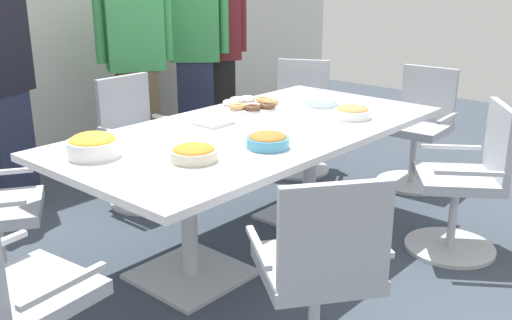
{
  "coord_description": "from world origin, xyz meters",
  "views": [
    {
      "loc": [
        -2.5,
        -2.2,
        1.65
      ],
      "look_at": [
        0.0,
        0.0,
        0.55
      ],
      "focal_mm": 41.23,
      "sensor_mm": 36.0,
      "label": 1
    }
  ],
  "objects_px": {
    "office_chair_5": "(466,187)",
    "person_standing_1": "(136,59)",
    "office_chair_1": "(140,148)",
    "person_standing_3": "(215,51)",
    "plate_stack": "(322,102)",
    "donut_platter": "(251,104)",
    "napkin_pile": "(213,120)",
    "snack_bowl_chips_yellow": "(93,145)",
    "snack_bowl_pretzels": "(268,140)",
    "conference_table": "(256,148)",
    "person_standing_2": "(195,51)",
    "office_chair_0": "(299,122)",
    "office_chair_4": "(319,285)",
    "office_chair_6": "(417,134)",
    "snack_bowl_cookies": "(352,112)",
    "snack_bowl_chips_orange": "(194,153)",
    "office_chair_3": "(15,313)"
  },
  "relations": [
    {
      "from": "snack_bowl_chips_yellow",
      "to": "plate_stack",
      "type": "distance_m",
      "value": 1.69
    },
    {
      "from": "snack_bowl_chips_yellow",
      "to": "office_chair_1",
      "type": "bearing_deg",
      "value": 42.82
    },
    {
      "from": "office_chair_4",
      "to": "person_standing_3",
      "type": "xyz_separation_m",
      "value": [
        2.06,
        2.66,
        0.51
      ]
    },
    {
      "from": "office_chair_3",
      "to": "office_chair_5",
      "type": "bearing_deg",
      "value": 66.62
    },
    {
      "from": "person_standing_1",
      "to": "donut_platter",
      "type": "xyz_separation_m",
      "value": [
        -0.0,
        -1.23,
        -0.18
      ]
    },
    {
      "from": "office_chair_0",
      "to": "napkin_pile",
      "type": "bearing_deg",
      "value": 79.25
    },
    {
      "from": "office_chair_5",
      "to": "person_standing_1",
      "type": "relative_size",
      "value": 0.5
    },
    {
      "from": "person_standing_1",
      "to": "donut_platter",
      "type": "distance_m",
      "value": 1.25
    },
    {
      "from": "conference_table",
      "to": "person_standing_2",
      "type": "distance_m",
      "value": 2.0
    },
    {
      "from": "person_standing_2",
      "to": "office_chair_6",
      "type": "bearing_deg",
      "value": 152.8
    },
    {
      "from": "snack_bowl_chips_yellow",
      "to": "snack_bowl_pretzels",
      "type": "relative_size",
      "value": 1.15
    },
    {
      "from": "person_standing_2",
      "to": "plate_stack",
      "type": "height_order",
      "value": "person_standing_2"
    },
    {
      "from": "office_chair_5",
      "to": "plate_stack",
      "type": "bearing_deg",
      "value": 56.24
    },
    {
      "from": "office_chair_6",
      "to": "donut_platter",
      "type": "xyz_separation_m",
      "value": [
        -1.28,
        0.61,
        0.36
      ]
    },
    {
      "from": "office_chair_4",
      "to": "snack_bowl_cookies",
      "type": "xyz_separation_m",
      "value": [
        1.31,
        0.69,
        0.38
      ]
    },
    {
      "from": "office_chair_1",
      "to": "snack_bowl_cookies",
      "type": "xyz_separation_m",
      "value": [
        0.58,
        -1.4,
        0.38
      ]
    },
    {
      "from": "person_standing_1",
      "to": "donut_platter",
      "type": "height_order",
      "value": "person_standing_1"
    },
    {
      "from": "office_chair_0",
      "to": "snack_bowl_pretzels",
      "type": "height_order",
      "value": "office_chair_0"
    },
    {
      "from": "office_chair_1",
      "to": "person_standing_2",
      "type": "relative_size",
      "value": 0.51
    },
    {
      "from": "office_chair_0",
      "to": "person_standing_1",
      "type": "relative_size",
      "value": 0.5
    },
    {
      "from": "plate_stack",
      "to": "napkin_pile",
      "type": "distance_m",
      "value": 0.86
    },
    {
      "from": "snack_bowl_chips_orange",
      "to": "conference_table",
      "type": "bearing_deg",
      "value": 15.18
    },
    {
      "from": "donut_platter",
      "to": "person_standing_2",
      "type": "bearing_deg",
      "value": 61.86
    },
    {
      "from": "office_chair_4",
      "to": "snack_bowl_cookies",
      "type": "height_order",
      "value": "office_chair_4"
    },
    {
      "from": "office_chair_4",
      "to": "plate_stack",
      "type": "bearing_deg",
      "value": 72.02
    },
    {
      "from": "office_chair_3",
      "to": "person_standing_2",
      "type": "height_order",
      "value": "person_standing_2"
    },
    {
      "from": "snack_bowl_chips_orange",
      "to": "snack_bowl_pretzels",
      "type": "height_order",
      "value": "snack_bowl_pretzels"
    },
    {
      "from": "snack_bowl_pretzels",
      "to": "napkin_pile",
      "type": "distance_m",
      "value": 0.59
    },
    {
      "from": "office_chair_6",
      "to": "snack_bowl_pretzels",
      "type": "height_order",
      "value": "office_chair_6"
    },
    {
      "from": "office_chair_0",
      "to": "office_chair_5",
      "type": "distance_m",
      "value": 1.77
    },
    {
      "from": "office_chair_1",
      "to": "snack_bowl_cookies",
      "type": "relative_size",
      "value": 3.99
    },
    {
      "from": "office_chair_1",
      "to": "office_chair_4",
      "type": "height_order",
      "value": "same"
    },
    {
      "from": "person_standing_2",
      "to": "snack_bowl_chips_orange",
      "type": "bearing_deg",
      "value": 92.07
    },
    {
      "from": "office_chair_4",
      "to": "snack_bowl_pretzels",
      "type": "relative_size",
      "value": 4.06
    },
    {
      "from": "office_chair_6",
      "to": "person_standing_1",
      "type": "xyz_separation_m",
      "value": [
        -1.28,
        1.84,
        0.54
      ]
    },
    {
      "from": "snack_bowl_pretzels",
      "to": "napkin_pile",
      "type": "height_order",
      "value": "snack_bowl_pretzels"
    },
    {
      "from": "snack_bowl_cookies",
      "to": "donut_platter",
      "type": "distance_m",
      "value": 0.71
    },
    {
      "from": "office_chair_1",
      "to": "donut_platter",
      "type": "xyz_separation_m",
      "value": [
        0.4,
        -0.72,
        0.36
      ]
    },
    {
      "from": "office_chair_0",
      "to": "office_chair_3",
      "type": "distance_m",
      "value": 3.13
    },
    {
      "from": "office_chair_5",
      "to": "snack_bowl_pretzels",
      "type": "distance_m",
      "value": 1.28
    },
    {
      "from": "office_chair_1",
      "to": "person_standing_3",
      "type": "height_order",
      "value": "person_standing_3"
    },
    {
      "from": "person_standing_2",
      "to": "snack_bowl_cookies",
      "type": "xyz_separation_m",
      "value": [
        -0.5,
        -1.96,
        -0.15
      ]
    },
    {
      "from": "office_chair_1",
      "to": "plate_stack",
      "type": "xyz_separation_m",
      "value": [
        0.75,
        -1.05,
        0.37
      ]
    },
    {
      "from": "donut_platter",
      "to": "napkin_pile",
      "type": "height_order",
      "value": "napkin_pile"
    },
    {
      "from": "office_chair_0",
      "to": "office_chair_6",
      "type": "height_order",
      "value": "same"
    },
    {
      "from": "office_chair_1",
      "to": "person_standing_3",
      "type": "xyz_separation_m",
      "value": [
        1.34,
        0.56,
        0.51
      ]
    },
    {
      "from": "plate_stack",
      "to": "office_chair_0",
      "type": "bearing_deg",
      "value": 46.91
    },
    {
      "from": "office_chair_0",
      "to": "office_chair_4",
      "type": "relative_size",
      "value": 1.0
    },
    {
      "from": "person_standing_3",
      "to": "plate_stack",
      "type": "distance_m",
      "value": 1.73
    },
    {
      "from": "office_chair_5",
      "to": "plate_stack",
      "type": "xyz_separation_m",
      "value": [
        -0.03,
        1.04,
        0.37
      ]
    }
  ]
}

